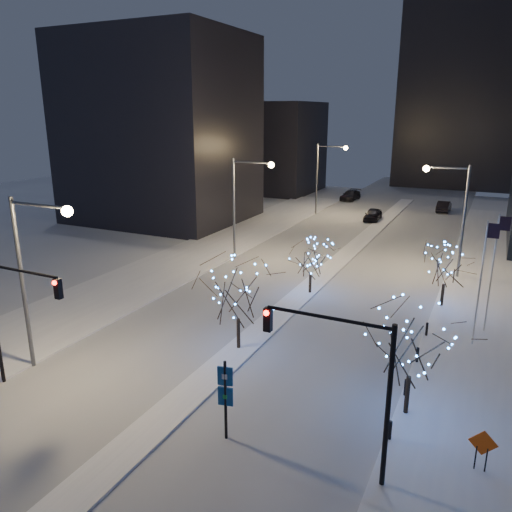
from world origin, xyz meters
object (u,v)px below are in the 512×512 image
Objects in this scene: street_lamp_w_mid at (243,195)px; construction_sign at (483,447)px; car_near at (373,215)px; car_mid at (444,206)px; street_lamp_w_near at (33,262)px; street_lamp_w_far at (324,169)px; wayfinding_sign at (225,392)px; car_far at (350,195)px; holiday_tree_median_near at (238,291)px; holiday_tree_median_far at (311,259)px; traffic_signal_west at (12,306)px; traffic_signal_east at (349,371)px; holiday_tree_plaza_far at (446,266)px; holiday_tree_plaza_near at (412,345)px; street_lamp_east at (454,206)px.

street_lamp_w_mid reaches higher than construction_sign.
car_near is 13.57m from car_mid.
street_lamp_w_near is 2.05× the size of car_mid.
street_lamp_w_far is (0.00, 50.00, 0.00)m from street_lamp_w_near.
car_mid is 1.25× the size of wayfinding_sign.
street_lamp_w_near is 64.24m from car_far.
holiday_tree_median_near is (-6.70, -52.96, 3.12)m from car_mid.
holiday_tree_median_near is at bearing 158.27° from construction_sign.
holiday_tree_median_far is at bearing -73.37° from street_lamp_w_far.
car_far is (0.21, 13.99, -5.70)m from street_lamp_w_far.
street_lamp_w_mid reaches higher than car_near.
holiday_tree_median_far is at bearing 86.73° from holiday_tree_median_near.
holiday_tree_median_near is 3.21× the size of construction_sign.
construction_sign is at bearing 8.98° from traffic_signal_west.
traffic_signal_east is 5.97m from wayfinding_sign.
street_lamp_w_mid is 20.12m from holiday_tree_median_near.
car_mid is at bearing 95.64° from holiday_tree_plaza_far.
street_lamp_w_near reaches higher than holiday_tree_plaza_near.
street_lamp_w_near is 50.00m from car_near.
holiday_tree_plaza_far is at bearing 45.95° from street_lamp_w_near.
car_near is 0.99× the size of car_mid.
car_mid is at bearing 96.28° from street_lamp_east.
traffic_signal_west reaches higher than holiday_tree_median_near.
street_lamp_east is at bearing 45.05° from holiday_tree_median_far.
traffic_signal_west reaches higher than car_near.
car_mid is 40.22m from holiday_tree_plaza_far.
car_mid is (14.99, 62.05, -3.96)m from traffic_signal_west.
wayfinding_sign is (3.60, -8.08, -1.53)m from holiday_tree_median_near.
street_lamp_east reaches higher than car_mid.
car_mid is at bearing 94.06° from holiday_tree_plaza_near.
holiday_tree_plaza_far is (19.44, -4.90, -3.22)m from street_lamp_w_mid.
traffic_signal_east is at bearing -70.85° from car_far.
traffic_signal_east is at bearing -94.23° from holiday_tree_plaza_far.
holiday_tree_median_near is at bearing -90.35° from car_near.
car_near is 2.59× the size of construction_sign.
street_lamp_east is 41.00m from car_far.
car_near reaches higher than car_far.
traffic_signal_west is 1.44× the size of car_near.
holiday_tree_plaza_far is at bearing -62.40° from car_far.
wayfinding_sign is (-3.10, -61.04, 1.59)m from car_mid.
car_mid is at bearing -10.53° from car_far.
holiday_tree_median_far is (-9.58, -9.60, -3.45)m from street_lamp_east.
street_lamp_w_mid is 28.43m from holiday_tree_plaza_near.
street_lamp_w_mid is 1.43× the size of traffic_signal_east.
wayfinding_sign is (-6.63, -29.00, -4.06)m from street_lamp_east.
street_lamp_w_far is 1.81× the size of car_far.
street_lamp_w_mid is 2.06× the size of car_near.
street_lamp_w_mid is 2.24× the size of holiday_tree_median_far.
street_lamp_w_mid reaches higher than holiday_tree_median_far.
street_lamp_east is 35.30m from traffic_signal_west.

